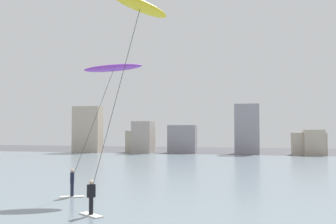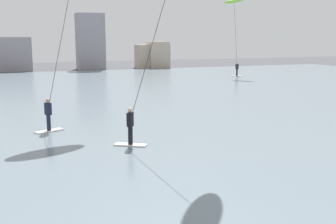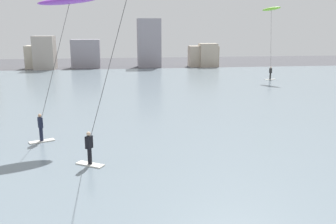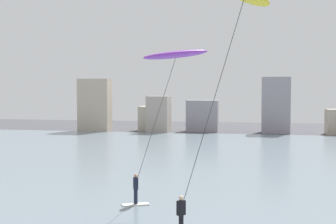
{
  "view_description": "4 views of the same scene",
  "coord_description": "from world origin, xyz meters",
  "views": [
    {
      "loc": [
        5.21,
        -0.33,
        4.18
      ],
      "look_at": [
        2.6,
        11.63,
        4.7
      ],
      "focal_mm": 39.89,
      "sensor_mm": 36.0,
      "label": 1
    },
    {
      "loc": [
        -6.79,
        -0.93,
        4.71
      ],
      "look_at": [
        -1.42,
        13.07,
        2.02
      ],
      "focal_mm": 45.01,
      "sensor_mm": 36.0,
      "label": 2
    },
    {
      "loc": [
        -0.58,
        -0.38,
        6.46
      ],
      "look_at": [
        2.0,
        17.88,
        2.13
      ],
      "focal_mm": 38.29,
      "sensor_mm": 36.0,
      "label": 3
    },
    {
      "loc": [
        0.52,
        -0.61,
        6.02
      ],
      "look_at": [
        -1.9,
        12.46,
        5.34
      ],
      "focal_mm": 44.56,
      "sensor_mm": 36.0,
      "label": 4
    }
  ],
  "objects": [
    {
      "name": "water_bay",
      "position": [
        0.0,
        31.18,
        0.05
      ],
      "size": [
        84.0,
        52.0,
        0.1
      ],
      "primitive_type": "cube",
      "color": "slate",
      "rests_on": "ground"
    },
    {
      "name": "far_shore_buildings",
      "position": [
        -5.09,
        59.8,
        2.91
      ],
      "size": [
        40.36,
        5.36,
        7.98
      ],
      "color": "#B7A893",
      "rests_on": "ground"
    },
    {
      "name": "kitesurfer_purple",
      "position": [
        -3.37,
        21.92,
        7.49
      ],
      "size": [
        4.43,
        3.84,
        8.36
      ],
      "color": "silver",
      "rests_on": "water_bay"
    },
    {
      "name": "kitesurfer_yellow",
      "position": [
        0.2,
        15.6,
        8.75
      ],
      "size": [
        4.49,
        3.05,
        9.97
      ],
      "color": "silver",
      "rests_on": "water_bay"
    }
  ]
}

